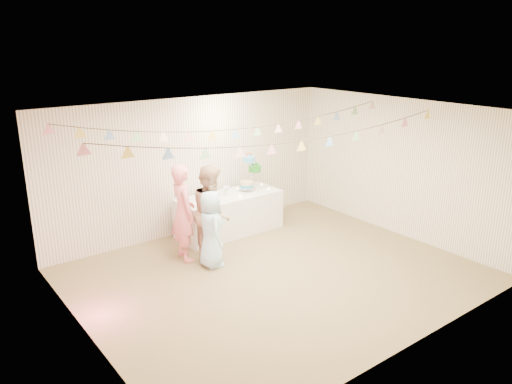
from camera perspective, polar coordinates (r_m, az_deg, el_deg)
floor at (r=8.13m, az=2.32°, el=-9.37°), size 6.00×6.00×0.00m
ceiling at (r=7.34m, az=2.57°, el=9.09°), size 6.00×6.00×0.00m
back_wall at (r=9.62m, az=-7.11°, el=3.03°), size 6.00×6.00×0.00m
front_wall at (r=6.05m, az=17.79°, el=-6.37°), size 6.00×6.00×0.00m
left_wall at (r=6.28m, az=-19.29°, el=-5.67°), size 5.00×5.00×0.00m
right_wall at (r=9.76m, az=16.16°, el=2.68°), size 5.00×5.00×0.00m
table at (r=9.67m, az=-3.05°, el=-2.48°), size 2.03×0.81×0.76m
cake_stand at (r=9.79m, az=-0.63°, el=2.21°), size 0.63×0.37×0.70m
cake_bottom at (r=9.73m, az=-1.12°, el=0.51°), size 0.31×0.31×0.15m
cake_middle at (r=9.97m, az=-0.10°, el=2.52°), size 0.27×0.27×0.22m
cake_top_tier at (r=9.67m, az=-0.81°, el=3.71°), size 0.25×0.25×0.19m
platter at (r=9.23m, az=-5.69°, el=-1.03°), size 0.37×0.37×0.02m
posy at (r=9.55m, az=-3.41°, el=0.15°), size 0.15×0.15×0.18m
person_adult_a at (r=8.44m, az=-8.31°, el=-2.35°), size 0.48×0.66×1.67m
person_adult_b at (r=8.45m, az=-5.08°, el=-2.33°), size 0.97×1.01×1.63m
person_child at (r=8.20m, az=-5.16°, el=-4.22°), size 0.55×0.71×1.29m
bunting_back at (r=8.25m, az=-2.39°, el=8.23°), size 5.60×1.10×0.40m
bunting_front at (r=7.24m, az=3.56°, el=6.71°), size 5.60×0.90×0.36m
tealight_0 at (r=9.01m, az=-6.76°, el=-1.39°), size 0.04×0.04×0.03m
tealight_1 at (r=9.50m, az=-5.45°, el=-0.36°), size 0.04×0.04×0.03m
tealight_2 at (r=9.42m, az=-1.84°, el=-0.45°), size 0.04×0.04×0.03m
tealight_3 at (r=9.90m, az=-2.14°, el=0.44°), size 0.04×0.04×0.03m
tealight_4 at (r=9.87m, az=1.44°, el=0.38°), size 0.04×0.04×0.03m
tealight_5 at (r=10.16m, az=0.63°, el=0.89°), size 0.04×0.04×0.03m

